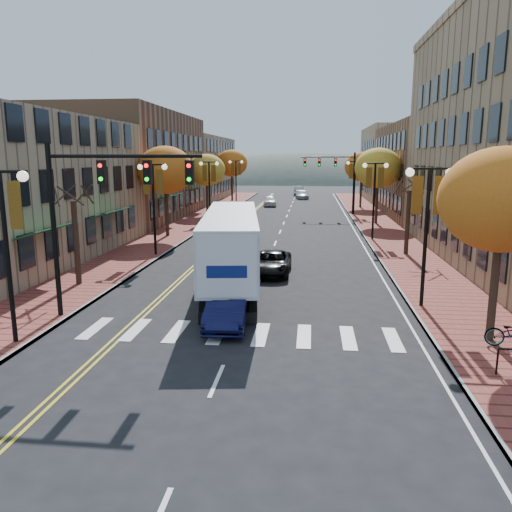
# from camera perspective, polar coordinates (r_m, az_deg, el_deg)

# --- Properties ---
(ground) EXTENTS (200.00, 200.00, 0.00)m
(ground) POSITION_cam_1_polar(r_m,az_deg,el_deg) (16.97, -3.23, -11.16)
(ground) COLOR black
(ground) RESTS_ON ground
(sidewalk_left) EXTENTS (4.00, 85.00, 0.15)m
(sidewalk_left) POSITION_cam_1_polar(r_m,az_deg,el_deg) (49.77, -7.32, 3.76)
(sidewalk_left) COLOR brown
(sidewalk_left) RESTS_ON ground
(sidewalk_right) EXTENTS (4.00, 85.00, 0.15)m
(sidewalk_right) POSITION_cam_1_polar(r_m,az_deg,el_deg) (48.81, 13.73, 3.38)
(sidewalk_right) COLOR brown
(sidewalk_right) RESTS_ON ground
(building_left_mid) EXTENTS (12.00, 24.00, 11.00)m
(building_left_mid) POSITION_cam_1_polar(r_m,az_deg,el_deg) (55.10, -14.84, 9.85)
(building_left_mid) COLOR brown
(building_left_mid) RESTS_ON ground
(building_left_far) EXTENTS (12.00, 26.00, 9.50)m
(building_left_far) POSITION_cam_1_polar(r_m,az_deg,el_deg) (78.97, -8.25, 9.86)
(building_left_far) COLOR #9E8966
(building_left_far) RESTS_ON ground
(building_right_mid) EXTENTS (15.00, 24.00, 10.00)m
(building_right_mid) POSITION_cam_1_polar(r_m,az_deg,el_deg) (59.64, 21.98, 9.01)
(building_right_mid) COLOR brown
(building_right_mid) RESTS_ON ground
(building_right_far) EXTENTS (15.00, 20.00, 11.00)m
(building_right_far) POSITION_cam_1_polar(r_m,az_deg,el_deg) (81.04, 17.84, 10.01)
(building_right_far) COLOR #9E8966
(building_right_far) RESTS_ON ground
(tree_left_a) EXTENTS (0.28, 0.28, 4.20)m
(tree_left_a) POSITION_cam_1_polar(r_m,az_deg,el_deg) (26.54, -19.85, 1.42)
(tree_left_a) COLOR #382619
(tree_left_a) RESTS_ON sidewalk_left
(tree_left_b) EXTENTS (4.48, 4.48, 7.21)m
(tree_left_b) POSITION_cam_1_polar(r_m,az_deg,el_deg) (41.16, -10.30, 9.63)
(tree_left_b) COLOR #382619
(tree_left_b) RESTS_ON sidewalk_left
(tree_left_c) EXTENTS (4.16, 4.16, 6.69)m
(tree_left_c) POSITION_cam_1_polar(r_m,az_deg,el_deg) (56.70, -5.66, 9.74)
(tree_left_c) COLOR #382619
(tree_left_c) RESTS_ON sidewalk_left
(tree_left_d) EXTENTS (4.61, 4.61, 7.42)m
(tree_left_d) POSITION_cam_1_polar(r_m,az_deg,el_deg) (74.39, -2.78, 10.54)
(tree_left_d) COLOR #382619
(tree_left_d) RESTS_ON sidewalk_left
(tree_right_a) EXTENTS (4.16, 4.16, 6.69)m
(tree_right_a) POSITION_cam_1_polar(r_m,az_deg,el_deg) (18.64, 26.33, 5.75)
(tree_right_a) COLOR #382619
(tree_right_a) RESTS_ON sidewalk_right
(tree_right_b) EXTENTS (0.28, 0.28, 4.20)m
(tree_right_b) POSITION_cam_1_polar(r_m,az_deg,el_deg) (34.33, 16.93, 3.69)
(tree_right_b) COLOR #382619
(tree_right_b) RESTS_ON sidewalk_right
(tree_right_c) EXTENTS (4.48, 4.48, 7.21)m
(tree_right_c) POSITION_cam_1_polar(r_m,az_deg,el_deg) (49.89, 13.80, 9.74)
(tree_right_c) COLOR #382619
(tree_right_c) RESTS_ON sidewalk_right
(tree_right_d) EXTENTS (4.35, 4.35, 7.00)m
(tree_right_d) POSITION_cam_1_polar(r_m,az_deg,el_deg) (65.79, 12.00, 9.96)
(tree_right_d) COLOR #382619
(tree_right_d) RESTS_ON sidewalk_right
(lamp_left_a) EXTENTS (1.96, 0.36, 6.05)m
(lamp_left_a) POSITION_cam_1_polar(r_m,az_deg,el_deg) (18.63, -26.83, 3.34)
(lamp_left_a) COLOR black
(lamp_left_a) RESTS_ON ground
(lamp_left_b) EXTENTS (1.96, 0.36, 6.05)m
(lamp_left_b) POSITION_cam_1_polar(r_m,az_deg,el_deg) (33.14, -11.66, 7.24)
(lamp_left_b) COLOR black
(lamp_left_b) RESTS_ON ground
(lamp_left_c) EXTENTS (1.96, 0.36, 6.05)m
(lamp_left_c) POSITION_cam_1_polar(r_m,az_deg,el_deg) (50.55, -5.37, 8.71)
(lamp_left_c) COLOR black
(lamp_left_c) RESTS_ON ground
(lamp_left_d) EXTENTS (1.96, 0.36, 6.05)m
(lamp_left_d) POSITION_cam_1_polar(r_m,az_deg,el_deg) (68.26, -2.30, 9.39)
(lamp_left_d) COLOR black
(lamp_left_d) RESTS_ON ground
(lamp_right_a) EXTENTS (1.96, 0.36, 6.05)m
(lamp_right_a) POSITION_cam_1_polar(r_m,az_deg,el_deg) (22.12, 19.00, 5.00)
(lamp_right_a) COLOR black
(lamp_right_a) RESTS_ON ground
(lamp_right_b) EXTENTS (1.96, 0.36, 6.05)m
(lamp_right_b) POSITION_cam_1_polar(r_m,az_deg,el_deg) (39.83, 13.40, 7.80)
(lamp_right_b) COLOR black
(lamp_right_b) RESTS_ON ground
(lamp_right_c) EXTENTS (1.96, 0.36, 6.05)m
(lamp_right_c) POSITION_cam_1_polar(r_m,az_deg,el_deg) (57.72, 11.23, 8.86)
(lamp_right_c) COLOR black
(lamp_right_c) RESTS_ON ground
(traffic_mast_near) EXTENTS (6.10, 0.35, 7.00)m
(traffic_mast_near) POSITION_cam_1_polar(r_m,az_deg,el_deg) (20.23, -17.52, 6.35)
(traffic_mast_near) COLOR black
(traffic_mast_near) RESTS_ON ground
(traffic_mast_far) EXTENTS (6.10, 0.34, 7.00)m
(traffic_mast_far) POSITION_cam_1_polar(r_m,az_deg,el_deg) (57.56, 9.22, 9.55)
(traffic_mast_far) COLOR black
(traffic_mast_far) RESTS_ON ground
(semi_truck) EXTENTS (4.40, 15.36, 3.79)m
(semi_truck) POSITION_cam_1_polar(r_m,az_deg,el_deg) (25.88, -2.79, 1.77)
(semi_truck) COLOR black
(semi_truck) RESTS_ON ground
(navy_sedan) EXTENTS (1.80, 4.44, 1.43)m
(navy_sedan) POSITION_cam_1_polar(r_m,az_deg,el_deg) (19.64, -3.23, -5.79)
(navy_sedan) COLOR black
(navy_sedan) RESTS_ON ground
(black_suv) EXTENTS (2.14, 4.59, 1.27)m
(black_suv) POSITION_cam_1_polar(r_m,az_deg,el_deg) (28.06, 1.76, -0.76)
(black_suv) COLOR black
(black_suv) RESTS_ON ground
(car_far_white) EXTENTS (2.13, 4.32, 1.41)m
(car_far_white) POSITION_cam_1_polar(r_m,az_deg,el_deg) (67.53, 1.59, 6.33)
(car_far_white) COLOR white
(car_far_white) RESTS_ON ground
(car_far_silver) EXTENTS (2.30, 4.59, 1.28)m
(car_far_silver) POSITION_cam_1_polar(r_m,az_deg,el_deg) (79.63, 5.30, 6.98)
(car_far_silver) COLOR #B6B5BE
(car_far_silver) RESTS_ON ground
(car_far_oncoming) EXTENTS (1.95, 4.89, 1.58)m
(car_far_oncoming) POSITION_cam_1_polar(r_m,az_deg,el_deg) (87.84, 4.91, 7.48)
(car_far_oncoming) COLOR #BAB9C1
(car_far_oncoming) RESTS_ON ground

